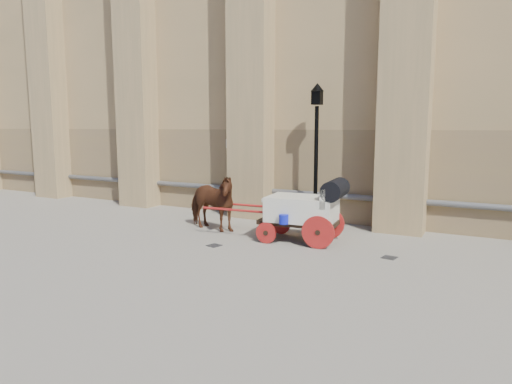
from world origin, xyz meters
The scene contains 6 objects.
ground centered at (0.00, 0.00, 0.00)m, with size 90.00×90.00×0.00m, color gray.
horse centered at (-1.09, 1.20, 0.85)m, with size 0.92×2.02×1.71m, color #5D3119.
carriage centered at (1.98, 1.22, 0.94)m, with size 4.04×1.51×1.74m.
street_lamp centered at (1.45, 3.32, 2.36)m, with size 0.41×0.41×4.41m.
drain_grate_near centered at (0.00, -0.31, 0.01)m, with size 0.32×0.32×0.01m, color black.
drain_grate_far centered at (4.31, 0.69, 0.01)m, with size 0.32×0.32×0.01m, color black.
Camera 1 is at (6.38, -10.11, 3.09)m, focal length 32.00 mm.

